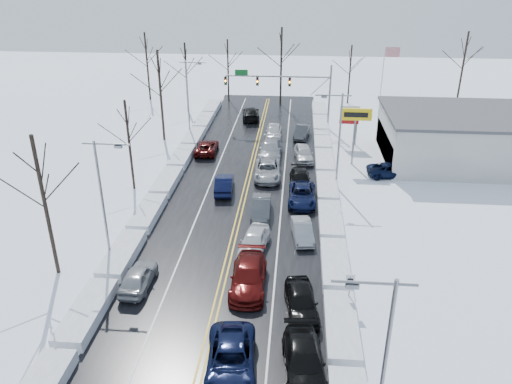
# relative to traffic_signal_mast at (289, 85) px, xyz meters

# --- Properties ---
(ground) EXTENTS (160.00, 160.00, 0.00)m
(ground) POSITION_rel_traffic_signal_mast_xyz_m (-3.45, -27.99, -5.48)
(ground) COLOR white
(ground) RESTS_ON ground
(road_surface) EXTENTS (14.00, 84.00, 0.01)m
(road_surface) POSITION_rel_traffic_signal_mast_xyz_m (-3.45, -25.99, -5.47)
(road_surface) COLOR black
(road_surface) RESTS_ON ground
(snow_bank_left) EXTENTS (1.86, 72.00, 0.78)m
(snow_bank_left) POSITION_rel_traffic_signal_mast_xyz_m (-11.05, -25.99, -5.48)
(snow_bank_left) COLOR silver
(snow_bank_left) RESTS_ON ground
(snow_bank_right) EXTENTS (1.86, 72.00, 0.78)m
(snow_bank_right) POSITION_rel_traffic_signal_mast_xyz_m (4.15, -25.99, -5.48)
(snow_bank_right) COLOR silver
(snow_bank_right) RESTS_ON ground
(traffic_signal_mast) EXTENTS (13.28, 0.39, 8.00)m
(traffic_signal_mast) POSITION_rel_traffic_signal_mast_xyz_m (0.00, 0.00, 0.00)
(traffic_signal_mast) COLOR slate
(traffic_signal_mast) RESTS_ON ground
(tires_plus_sign) EXTENTS (3.20, 0.34, 6.00)m
(tires_plus_sign) POSITION_rel_traffic_signal_mast_xyz_m (7.05, -12.00, -0.49)
(tires_plus_sign) COLOR slate
(tires_plus_sign) RESTS_ON ground
(used_vehicles_sign) EXTENTS (2.20, 0.22, 4.65)m
(used_vehicles_sign) POSITION_rel_traffic_signal_mast_xyz_m (7.05, -5.99, -2.16)
(used_vehicles_sign) COLOR slate
(used_vehicles_sign) RESTS_ON ground
(speed_limit_sign) EXTENTS (0.55, 0.09, 2.35)m
(speed_limit_sign) POSITION_rel_traffic_signal_mast_xyz_m (4.75, -35.99, -3.84)
(speed_limit_sign) COLOR slate
(speed_limit_sign) RESTS_ON ground
(flagpole) EXTENTS (1.87, 1.20, 10.00)m
(flagpole) POSITION_rel_traffic_signal_mast_xyz_m (11.72, 2.01, 0.45)
(flagpole) COLOR silver
(flagpole) RESTS_ON ground
(dealership_building) EXTENTS (20.40, 12.40, 5.30)m
(dealership_building) POSITION_rel_traffic_signal_mast_xyz_m (20.53, -9.99, -2.82)
(dealership_building) COLOR beige
(dealership_building) RESTS_ON ground
(streetlight_se) EXTENTS (3.20, 0.25, 9.00)m
(streetlight_se) POSITION_rel_traffic_signal_mast_xyz_m (4.85, -45.99, -0.17)
(streetlight_se) COLOR slate
(streetlight_se) RESTS_ON ground
(streetlight_ne) EXTENTS (3.20, 0.25, 9.00)m
(streetlight_ne) POSITION_rel_traffic_signal_mast_xyz_m (4.85, -17.99, -0.17)
(streetlight_ne) COLOR slate
(streetlight_ne) RESTS_ON ground
(streetlight_sw) EXTENTS (3.20, 0.25, 9.00)m
(streetlight_sw) POSITION_rel_traffic_signal_mast_xyz_m (-11.74, -31.99, -0.17)
(streetlight_sw) COLOR slate
(streetlight_sw) RESTS_ON ground
(streetlight_nw) EXTENTS (3.20, 0.25, 9.00)m
(streetlight_nw) POSITION_rel_traffic_signal_mast_xyz_m (-11.74, -3.99, -0.17)
(streetlight_nw) COLOR slate
(streetlight_nw) RESTS_ON ground
(tree_left_b) EXTENTS (4.00, 4.00, 10.00)m
(tree_left_b) POSITION_rel_traffic_signal_mast_xyz_m (-14.95, -33.99, 1.51)
(tree_left_b) COLOR #2D231C
(tree_left_b) RESTS_ON ground
(tree_left_c) EXTENTS (3.40, 3.40, 8.50)m
(tree_left_c) POSITION_rel_traffic_signal_mast_xyz_m (-13.95, -19.99, 0.46)
(tree_left_c) COLOR #2D231C
(tree_left_c) RESTS_ON ground
(tree_left_d) EXTENTS (4.20, 4.20, 10.50)m
(tree_left_d) POSITION_rel_traffic_signal_mast_xyz_m (-14.65, -5.99, 1.86)
(tree_left_d) COLOR #2D231C
(tree_left_d) RESTS_ON ground
(tree_left_e) EXTENTS (3.80, 3.80, 9.50)m
(tree_left_e) POSITION_rel_traffic_signal_mast_xyz_m (-14.25, 6.01, 1.16)
(tree_left_e) COLOR #2D231C
(tree_left_e) RESTS_ON ground
(tree_far_a) EXTENTS (4.00, 4.00, 10.00)m
(tree_far_a) POSITION_rel_traffic_signal_mast_xyz_m (-21.45, 12.01, 1.51)
(tree_far_a) COLOR #2D231C
(tree_far_a) RESTS_ON ground
(tree_far_b) EXTENTS (3.60, 3.60, 9.00)m
(tree_far_b) POSITION_rel_traffic_signal_mast_xyz_m (-9.45, 13.01, 0.81)
(tree_far_b) COLOR #2D231C
(tree_far_b) RESTS_ON ground
(tree_far_c) EXTENTS (4.40, 4.40, 11.00)m
(tree_far_c) POSITION_rel_traffic_signal_mast_xyz_m (-1.45, 11.01, 2.21)
(tree_far_c) COLOR #2D231C
(tree_far_c) RESTS_ON ground
(tree_far_d) EXTENTS (3.40, 3.40, 8.50)m
(tree_far_d) POSITION_rel_traffic_signal_mast_xyz_m (8.55, 12.51, 0.46)
(tree_far_d) COLOR #2D231C
(tree_far_d) RESTS_ON ground
(tree_far_e) EXTENTS (4.20, 4.20, 10.50)m
(tree_far_e) POSITION_rel_traffic_signal_mast_xyz_m (24.55, 13.01, 1.86)
(tree_far_e) COLOR #2D231C
(tree_far_e) RESTS_ON ground
(queued_car_2) EXTENTS (3.05, 5.77, 1.54)m
(queued_car_2) POSITION_rel_traffic_signal_mast_xyz_m (-1.82, -42.01, -5.48)
(queued_car_2) COLOR black
(queued_car_2) RESTS_ON ground
(queued_car_3) EXTENTS (2.37, 5.64, 1.63)m
(queued_car_3) POSITION_rel_traffic_signal_mast_xyz_m (-1.65, -34.54, -5.48)
(queued_car_3) COLOR #4A0B09
(queued_car_3) RESTS_ON ground
(queued_car_4) EXTENTS (2.41, 4.70, 1.53)m
(queued_car_4) POSITION_rel_traffic_signal_mast_xyz_m (-1.70, -29.87, -5.48)
(queued_car_4) COLOR silver
(queued_car_4) RESTS_ON ground
(queued_car_5) EXTENTS (1.69, 4.52, 1.47)m
(queued_car_5) POSITION_rel_traffic_signal_mast_xyz_m (-1.61, -24.33, -5.48)
(queued_car_5) COLOR #414447
(queued_car_5) RESTS_ON ground
(queued_car_6) EXTENTS (2.83, 5.66, 1.54)m
(queued_car_6) POSITION_rel_traffic_signal_mast_xyz_m (-1.58, -16.28, -5.48)
(queued_car_6) COLOR #97999E
(queued_car_6) RESTS_ON ground
(queued_car_7) EXTENTS (2.49, 5.90, 1.70)m
(queued_car_7) POSITION_rel_traffic_signal_mast_xyz_m (-1.62, -10.54, -5.48)
(queued_car_7) COLOR gray
(queued_car_7) RESTS_ON ground
(queued_car_8) EXTENTS (2.00, 4.72, 1.59)m
(queued_car_8) POSITION_rel_traffic_signal_mast_xyz_m (-1.61, -4.19, -5.48)
(queued_car_8) COLOR silver
(queued_car_8) RESTS_ON ground
(queued_car_11) EXTENTS (2.66, 5.41, 1.51)m
(queued_car_11) POSITION_rel_traffic_signal_mast_xyz_m (1.98, -41.76, -5.48)
(queued_car_11) COLOR black
(queued_car_11) RESTS_ON ground
(queued_car_12) EXTENTS (2.45, 4.84, 1.58)m
(queued_car_12) POSITION_rel_traffic_signal_mast_xyz_m (1.82, -36.83, -5.48)
(queued_car_12) COLOR black
(queued_car_12) RESTS_ON ground
(queued_car_13) EXTENTS (1.95, 4.20, 1.33)m
(queued_car_13) POSITION_rel_traffic_signal_mast_xyz_m (1.87, -27.89, -5.48)
(queued_car_13) COLOR gray
(queued_car_13) RESTS_ON ground
(queued_car_14) EXTENTS (2.44, 5.24, 1.45)m
(queued_car_14) POSITION_rel_traffic_signal_mast_xyz_m (1.83, -21.57, -5.48)
(queued_car_14) COLOR black
(queued_car_14) RESTS_ON ground
(queued_car_15) EXTENTS (2.24, 4.77, 1.35)m
(queued_car_15) POSITION_rel_traffic_signal_mast_xyz_m (1.65, -17.92, -5.48)
(queued_car_15) COLOR black
(queued_car_15) RESTS_ON ground
(queued_car_16) EXTENTS (2.35, 4.69, 1.54)m
(queued_car_16) POSITION_rel_traffic_signal_mast_xyz_m (1.97, -11.30, -5.48)
(queued_car_16) COLOR silver
(queued_car_16) RESTS_ON ground
(queued_car_17) EXTENTS (2.11, 4.53, 1.44)m
(queued_car_17) POSITION_rel_traffic_signal_mast_xyz_m (1.75, -3.81, -5.48)
(queued_car_17) COLOR #3B3D3F
(queued_car_17) RESTS_ON ground
(oncoming_car_0) EXTENTS (1.95, 4.66, 1.50)m
(oncoming_car_0) POSITION_rel_traffic_signal_mast_xyz_m (-5.38, -19.90, -5.48)
(oncoming_car_0) COLOR black
(oncoming_car_0) RESTS_ON ground
(oncoming_car_1) EXTENTS (2.38, 4.92, 1.35)m
(oncoming_car_1) POSITION_rel_traffic_signal_mast_xyz_m (-8.77, -9.96, -5.48)
(oncoming_car_1) COLOR #430909
(oncoming_car_1) RESTS_ON ground
(oncoming_car_2) EXTENTS (2.83, 5.69, 1.59)m
(oncoming_car_2) POSITION_rel_traffic_signal_mast_xyz_m (-5.13, 3.30, -5.48)
(oncoming_car_2) COLOR black
(oncoming_car_2) RESTS_ON ground
(oncoming_car_3) EXTENTS (1.82, 4.29, 1.45)m
(oncoming_car_3) POSITION_rel_traffic_signal_mast_xyz_m (-8.89, -35.09, -5.48)
(oncoming_car_3) COLOR gray
(oncoming_car_3) RESTS_ON ground
(parked_car_0) EXTENTS (5.09, 2.83, 1.35)m
(parked_car_0) POSITION_rel_traffic_signal_mast_xyz_m (10.69, -14.97, -5.48)
(parked_car_0) COLOR black
(parked_car_0) RESTS_ON ground
(parked_car_1) EXTENTS (2.27, 5.05, 1.44)m
(parked_car_1) POSITION_rel_traffic_signal_mast_xyz_m (13.74, -12.36, -5.48)
(parked_car_1) COLOR #53130B
(parked_car_1) RESTS_ON ground
(parked_car_2) EXTENTS (1.85, 4.35, 1.46)m
(parked_car_2) POSITION_rel_traffic_signal_mast_xyz_m (11.75, -7.28, -5.48)
(parked_car_2) COLOR black
(parked_car_2) RESTS_ON ground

